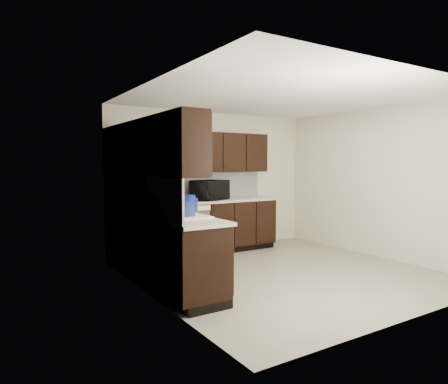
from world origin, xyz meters
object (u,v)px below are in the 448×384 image
object	(u,v)px
toaster_oven	(125,198)
storage_bin	(142,199)
microwave	(210,190)
sink	(177,221)
blue_pitcher	(188,206)

from	to	relation	value
toaster_oven	storage_bin	xyz separation A→B (m)	(0.13, -0.37, -0.00)
microwave	storage_bin	world-z (taller)	microwave
sink	toaster_oven	distance (m)	1.74
sink	toaster_oven	bearing A→B (deg)	92.28
storage_bin	toaster_oven	bearing A→B (deg)	109.79
toaster_oven	storage_bin	world-z (taller)	toaster_oven
toaster_oven	microwave	bearing A→B (deg)	-24.69
blue_pitcher	microwave	bearing A→B (deg)	61.65
sink	toaster_oven	size ratio (longest dim) A/B	2.53
storage_bin	blue_pitcher	xyz separation A→B (m)	(-0.01, -1.55, 0.03)
sink	microwave	xyz separation A→B (m)	(1.41, 1.66, 0.23)
microwave	storage_bin	distance (m)	1.38
toaster_oven	storage_bin	distance (m)	0.39
sink	microwave	world-z (taller)	microwave
toaster_oven	blue_pitcher	distance (m)	1.92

